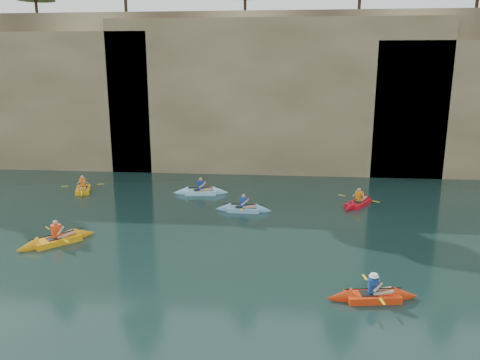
# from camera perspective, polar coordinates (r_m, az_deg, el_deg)

# --- Properties ---
(ground) EXTENTS (160.00, 160.00, 0.00)m
(ground) POSITION_cam_1_polar(r_m,az_deg,el_deg) (14.50, -7.32, -18.73)
(ground) COLOR black
(ground) RESTS_ON ground
(cliff) EXTENTS (70.00, 16.00, 12.00)m
(cliff) POSITION_cam_1_polar(r_m,az_deg,el_deg) (42.04, 1.66, 11.30)
(cliff) COLOR tan
(cliff) RESTS_ON ground
(cliff_slab_center) EXTENTS (24.00, 2.40, 11.40)m
(cliff_slab_center) POSITION_cam_1_polar(r_m,az_deg,el_deg) (34.57, 4.14, 10.26)
(cliff_slab_center) COLOR tan
(cliff_slab_center) RESTS_ON ground
(sea_cave_west) EXTENTS (4.50, 1.00, 4.00)m
(sea_cave_west) POSITION_cam_1_polar(r_m,az_deg,el_deg) (40.21, -25.89, 4.10)
(sea_cave_west) COLOR black
(sea_cave_west) RESTS_ON ground
(sea_cave_center) EXTENTS (3.50, 1.00, 3.20)m
(sea_cave_center) POSITION_cam_1_polar(r_m,az_deg,el_deg) (35.10, -5.86, 3.53)
(sea_cave_center) COLOR black
(sea_cave_center) RESTS_ON ground
(sea_cave_east) EXTENTS (5.00, 1.00, 4.50)m
(sea_cave_east) POSITION_cam_1_polar(r_m,az_deg,el_deg) (35.02, 17.24, 4.04)
(sea_cave_east) COLOR black
(sea_cave_east) RESTS_ON ground
(main_kayaker) EXTENTS (3.27, 2.17, 1.19)m
(main_kayaker) POSITION_cam_1_polar(r_m,az_deg,el_deg) (16.99, 15.85, -13.41)
(main_kayaker) COLOR red
(main_kayaker) RESTS_ON ground
(kayaker_orange) EXTENTS (3.01, 3.15, 1.35)m
(kayaker_orange) POSITION_cam_1_polar(r_m,az_deg,el_deg) (22.70, -21.41, -6.82)
(kayaker_orange) COLOR #FF9F10
(kayaker_orange) RESTS_ON ground
(kayaker_ltblue_near) EXTENTS (3.14, 2.42, 1.23)m
(kayaker_ltblue_near) POSITION_cam_1_polar(r_m,az_deg,el_deg) (25.65, 0.43, -3.53)
(kayaker_ltblue_near) COLOR #7CABD0
(kayaker_ltblue_near) RESTS_ON ground
(kayaker_red_far) EXTENTS (2.49, 3.33, 1.27)m
(kayaker_red_far) POSITION_cam_1_polar(r_m,az_deg,el_deg) (27.59, 14.22, -2.71)
(kayaker_red_far) COLOR red
(kayaker_red_far) RESTS_ON ground
(kayaker_yellow) EXTENTS (2.47, 3.31, 1.33)m
(kayaker_yellow) POSITION_cam_1_polar(r_m,az_deg,el_deg) (31.25, -18.57, -1.08)
(kayaker_yellow) COLOR gold
(kayaker_yellow) RESTS_ON ground
(kayaker_ltblue_mid) EXTENTS (3.50, 2.55, 1.31)m
(kayaker_ltblue_mid) POSITION_cam_1_polar(r_m,az_deg,el_deg) (29.18, -4.80, -1.43)
(kayaker_ltblue_mid) COLOR #96E0FB
(kayaker_ltblue_mid) RESTS_ON ground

